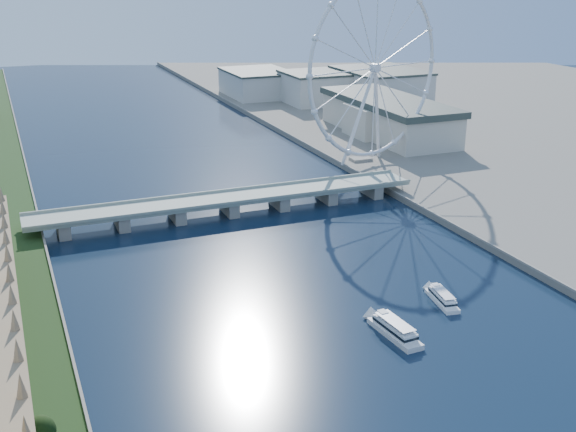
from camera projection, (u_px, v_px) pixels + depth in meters
westminster_bridge at (229, 202)px, 403.56m from camera, size 220.00×22.00×9.50m
london_eye at (375, 69)px, 474.27m from camera, size 113.60×39.12×124.30m
county_hall at (387, 138)px, 581.67m from camera, size 54.00×144.00×35.00m
city_skyline at (182, 101)px, 641.42m from camera, size 505.00×280.00×32.00m
tour_boat_near at (395, 336)px, 272.18m from camera, size 10.04×30.91×6.73m
tour_boat_far at (442, 303)px, 298.79m from camera, size 10.41×26.07×5.56m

